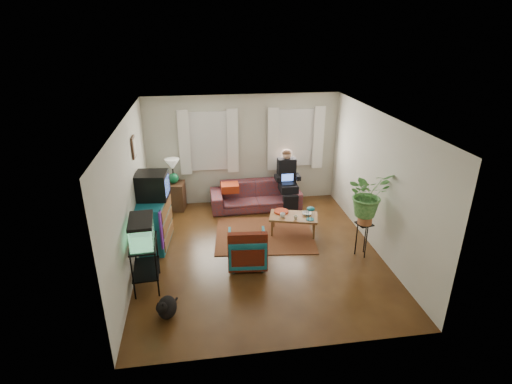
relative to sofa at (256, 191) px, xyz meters
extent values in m
cube|color=#4F2B14|center=(-0.23, -2.05, -0.41)|extent=(4.50, 5.00, 0.01)
cube|color=white|center=(-0.23, -2.05, 2.19)|extent=(4.50, 5.00, 0.01)
cube|color=silver|center=(-0.23, 0.45, 0.89)|extent=(4.50, 0.01, 2.60)
cube|color=silver|center=(-0.23, -4.55, 0.89)|extent=(4.50, 0.01, 2.60)
cube|color=silver|center=(-2.48, -2.05, 0.89)|extent=(0.01, 5.00, 2.60)
cube|color=silver|center=(2.02, -2.05, 0.89)|extent=(0.01, 5.00, 2.60)
cube|color=white|center=(-1.03, 0.43, 1.14)|extent=(1.08, 0.04, 1.38)
cube|color=white|center=(1.02, 0.43, 1.14)|extent=(1.08, 0.04, 1.38)
cube|color=white|center=(-1.03, 0.35, 1.14)|extent=(1.36, 0.06, 1.50)
cube|color=white|center=(1.02, 0.35, 1.14)|extent=(1.36, 0.06, 1.50)
cube|color=#3D2616|center=(-2.45, -1.20, 1.54)|extent=(0.04, 0.32, 0.40)
cube|color=brown|center=(-0.02, -1.38, -0.40)|extent=(2.16, 1.81, 0.01)
imported|color=brown|center=(0.00, 0.00, 0.00)|extent=(2.10, 0.85, 0.82)
cube|color=#3A2A16|center=(-1.88, 0.20, -0.09)|extent=(0.50, 0.50, 0.65)
cube|color=navy|center=(-2.22, -1.41, 0.07)|extent=(0.65, 1.12, 0.96)
cube|color=black|center=(-2.19, -1.31, 0.80)|extent=(0.64, 0.59, 0.51)
cube|color=black|center=(-2.23, -2.80, 0.00)|extent=(0.46, 0.76, 0.82)
cube|color=#7FD899|center=(-2.23, -2.80, 0.63)|extent=(0.41, 0.69, 0.43)
ellipsoid|color=black|center=(-1.87, -3.62, -0.22)|extent=(0.41, 0.51, 0.37)
imported|color=#125C71|center=(-0.50, -2.39, -0.07)|extent=(0.72, 0.68, 0.68)
cube|color=#9E0A0A|center=(-0.53, -2.66, 0.07)|extent=(0.70, 0.22, 0.56)
cube|color=brown|center=(0.59, -1.38, -0.21)|extent=(1.09, 0.78, 0.41)
imported|color=white|center=(0.35, -1.41, 0.04)|extent=(0.14, 0.14, 0.09)
imported|color=beige|center=(0.59, -1.55, 0.04)|extent=(0.11, 0.11, 0.08)
imported|color=white|center=(0.87, -1.37, 0.02)|extent=(0.24, 0.24, 0.05)
cylinder|color=#B21414|center=(0.37, -1.18, 0.01)|extent=(0.37, 0.37, 0.04)
cube|color=black|center=(1.67, -2.40, -0.08)|extent=(0.34, 0.34, 0.67)
imported|color=#599947|center=(1.67, -2.40, 0.72)|extent=(0.89, 0.81, 0.85)
camera|label=1|loc=(-1.26, -8.57, 3.65)|focal=28.00mm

